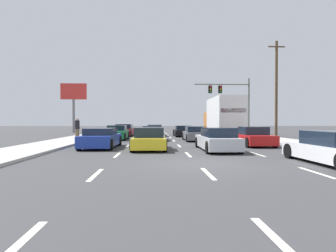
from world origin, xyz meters
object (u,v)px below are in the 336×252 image
at_px(car_red, 253,137).
at_px(car_maroon, 124,131).
at_px(car_tan, 155,131).
at_px(car_green, 117,133).
at_px(roadside_billboard, 74,98).
at_px(pedestrian_near_corner, 77,128).
at_px(car_black, 183,131).
at_px(utility_pole_mid, 276,88).
at_px(car_gray, 195,134).
at_px(box_truck, 223,116).
at_px(car_navy, 153,134).
at_px(car_blue, 101,138).
at_px(car_yellow, 149,140).
at_px(car_white, 333,149).
at_px(traffic_signal_mast, 227,94).
at_px(car_silver, 217,140).

bearing_deg(car_red, car_maroon, 126.80).
bearing_deg(car_tan, car_green, -118.69).
height_order(roadside_billboard, pedestrian_near_corner, roadside_billboard).
xyz_separation_m(car_black, pedestrian_near_corner, (-9.63, -6.62, 0.50)).
relative_size(utility_pole_mid, pedestrian_near_corner, 5.66).
distance_m(car_gray, utility_pole_mid, 12.14).
xyz_separation_m(car_black, roadside_billboard, (-14.75, 10.67, 4.47)).
bearing_deg(car_maroon, car_red, -53.20).
distance_m(car_green, pedestrian_near_corner, 3.46).
xyz_separation_m(car_maroon, car_gray, (6.76, -8.25, -0.06)).
height_order(car_gray, car_red, car_red).
relative_size(car_green, box_truck, 0.57).
bearing_deg(car_red, car_navy, 138.75).
height_order(car_green, car_red, car_green).
bearing_deg(box_truck, car_blue, -135.79).
height_order(car_yellow, car_white, car_yellow).
height_order(car_red, utility_pole_mid, utility_pole_mid).
relative_size(car_green, car_tan, 1.06).
bearing_deg(car_black, car_red, -74.49).
relative_size(car_black, box_truck, 0.58).
height_order(car_gray, traffic_signal_mast, traffic_signal_mast).
relative_size(car_yellow, utility_pole_mid, 0.41).
bearing_deg(car_silver, utility_pole_mid, 55.75).
height_order(car_yellow, traffic_signal_mast, traffic_signal_mast).
xyz_separation_m(car_navy, traffic_signal_mast, (9.52, 11.72, 4.60)).
height_order(car_tan, car_black, car_tan).
distance_m(car_black, pedestrian_near_corner, 11.69).
bearing_deg(car_blue, utility_pole_mid, 36.44).
relative_size(car_maroon, traffic_signal_mast, 0.66).
bearing_deg(pedestrian_near_corner, car_silver, -41.13).
distance_m(car_green, traffic_signal_mast, 17.15).
height_order(car_tan, car_yellow, car_yellow).
relative_size(car_silver, car_white, 1.03).
height_order(car_silver, car_red, car_silver).
bearing_deg(traffic_signal_mast, car_silver, -106.05).
bearing_deg(car_red, car_tan, 116.22).
xyz_separation_m(car_yellow, utility_pole_mid, (13.22, 13.18, 4.64)).
relative_size(car_green, car_silver, 0.97).
bearing_deg(car_white, car_yellow, 139.48).
distance_m(car_maroon, car_green, 6.20).
distance_m(car_yellow, box_truck, 12.97).
xyz_separation_m(car_maroon, car_red, (9.90, -13.24, -0.04)).
height_order(traffic_signal_mast, roadside_billboard, traffic_signal_mast).
bearing_deg(traffic_signal_mast, car_black, -139.68).
distance_m(car_green, car_tan, 7.05).
xyz_separation_m(car_blue, pedestrian_near_corner, (-3.22, 6.72, 0.46)).
distance_m(car_tan, car_black, 3.21).
bearing_deg(traffic_signal_mast, car_red, -99.07).
xyz_separation_m(car_navy, box_truck, (6.77, 2.72, 1.59)).
relative_size(car_blue, box_truck, 0.57).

